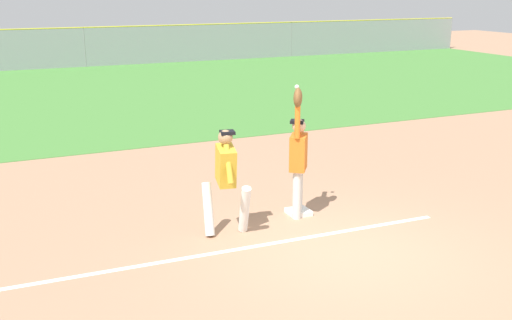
% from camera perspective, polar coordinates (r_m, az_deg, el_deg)
% --- Properties ---
extents(ground_plane, '(73.12, 73.12, 0.00)m').
position_cam_1_polar(ground_plane, '(9.45, 8.43, -8.41)').
color(ground_plane, tan).
extents(outfield_grass, '(45.49, 16.75, 0.01)m').
position_cam_1_polar(outfield_grass, '(23.68, -12.26, 6.13)').
color(outfield_grass, '#478438').
rests_on(outfield_grass, ground_plane).
extents(chalk_foul_line, '(12.00, 0.39, 0.01)m').
position_cam_1_polar(chalk_foul_line, '(8.94, -16.80, -10.39)').
color(chalk_foul_line, white).
rests_on(chalk_foul_line, ground_plane).
extents(first_base, '(0.38, 0.38, 0.08)m').
position_cam_1_polar(first_base, '(10.83, 3.96, -4.81)').
color(first_base, white).
rests_on(first_base, ground_plane).
extents(fielder, '(0.60, 0.80, 2.28)m').
position_cam_1_polar(fielder, '(10.37, 3.94, 0.53)').
color(fielder, silver).
rests_on(fielder, ground_plane).
extents(runner, '(0.75, 0.84, 1.72)m').
position_cam_1_polar(runner, '(9.65, -2.80, -1.39)').
color(runner, white).
rests_on(runner, ground_plane).
extents(baseball, '(0.07, 0.07, 0.07)m').
position_cam_1_polar(baseball, '(10.22, 3.79, 6.78)').
color(baseball, white).
extents(outfield_fence, '(45.57, 0.08, 1.94)m').
position_cam_1_polar(outfield_fence, '(31.74, -15.61, 10.06)').
color(outfield_fence, '#93999E').
rests_on(outfield_fence, ground_plane).
extents(parked_car_green, '(4.49, 2.30, 1.25)m').
position_cam_1_polar(parked_car_green, '(35.05, -12.50, 10.27)').
color(parked_car_green, '#1E6B33').
rests_on(parked_car_green, ground_plane).
extents(parked_car_silver, '(4.55, 2.42, 1.25)m').
position_cam_1_polar(parked_car_silver, '(36.48, -2.51, 10.83)').
color(parked_car_silver, '#B7B7BC').
rests_on(parked_car_silver, ground_plane).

